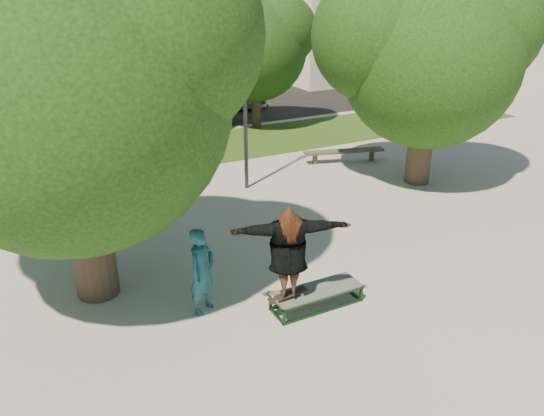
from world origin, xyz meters
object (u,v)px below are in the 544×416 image
tree_right (427,48)px  tree_left (60,74)px  bystander (202,271)px  car_dark (43,105)px  car_silver_b (236,88)px  car_silver_a (6,118)px  bench (344,152)px  lamppost (245,85)px  car_grey (189,105)px  grind_box (316,297)px

tree_right → tree_left: bearing=-169.0°
tree_left → bystander: bearing=-42.9°
car_dark → car_silver_b: 9.36m
bystander → car_silver_a: 15.74m
bench → car_silver_b: bearing=102.2°
lamppost → bench: bearing=9.6°
car_dark → car_grey: size_ratio=0.96×
car_grey → bench: bearing=-77.5°
bench → car_silver_b: car_silver_b is taller
car_silver_a → car_silver_b: size_ratio=0.89×
grind_box → car_silver_a: (-4.69, 16.40, 0.54)m
grind_box → car_silver_b: bearing=70.8°
bystander → bench: size_ratio=0.61×
tree_left → car_dark: tree_left is taller
lamppost → tree_right: bearing=-21.3°
car_dark → bystander: bearing=-88.1°
tree_left → bench: (9.36, 4.60, -4.06)m
lamppost → car_silver_a: lamppost is taller
car_dark → tree_left: bearing=-94.4°
tree_right → bystander: bearing=-156.5°
tree_left → car_silver_a: tree_left is taller
car_dark → bench: bearing=-53.1°
bench → car_dark: car_dark is taller
bench → car_grey: 8.77m
tree_right → car_dark: 16.79m
bystander → tree_left: bearing=103.9°
grind_box → car_dark: 18.23m
bystander → car_dark: 17.11m
car_grey → car_silver_b: bearing=30.1°
tree_left → lamppost: 6.70m
tree_left → car_grey: (6.60, 12.91, -3.75)m
tree_left → car_dark: bearing=87.5°
tree_right → car_dark: (-9.53, 13.42, -3.33)m
bench → car_silver_a: bearing=153.7°
grind_box → bench: size_ratio=0.63×
tree_right → grind_box: size_ratio=3.62×
bench → grind_box: bearing=-112.0°
tree_right → car_silver_b: 13.83m
tree_left → bystander: tree_left is taller
bench → car_silver_b: 10.83m
bystander → grind_box: bearing=-56.8°
lamppost → car_silver_a: 11.95m
tree_left → bystander: 4.32m
car_silver_a → bystander: bearing=-72.6°
bench → car_dark: size_ratio=0.61×
car_silver_b → car_silver_a: bearing=-164.2°
lamppost → grind_box: 7.26m
tree_right → bystander: size_ratio=3.75×
car_silver_a → car_grey: (7.49, -0.93, -0.06)m
bystander → car_silver_b: size_ratio=0.36×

